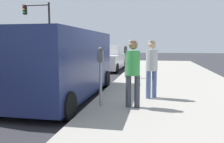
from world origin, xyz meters
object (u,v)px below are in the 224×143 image
parking_meter_near (101,66)px  pedestrian_in_gray (152,65)px  parking_meter_far (126,56)px  parked_sedan_ahead (108,59)px  traffic_light_corner (40,23)px  pedestrian_in_green (133,69)px  parked_van (62,63)px

parking_meter_near → pedestrian_in_gray: pedestrian_in_gray is taller
parking_meter_far → parked_sedan_ahead: bearing=111.4°
parked_sedan_ahead → traffic_light_corner: (-6.59, 3.40, 2.77)m
pedestrian_in_gray → pedestrian_in_green: pedestrian_in_gray is taller
parking_meter_far → parked_sedan_ahead: 4.71m
parking_meter_near → parking_meter_far: bearing=90.0°
pedestrian_in_gray → traffic_light_corner: traffic_light_corner is taller
pedestrian_in_green → parking_meter_near: bearing=179.0°
parking_meter_near → parked_sedan_ahead: bearing=100.1°
parking_meter_near → pedestrian_in_gray: size_ratio=0.89×
parking_meter_near → pedestrian_in_green: pedestrian_in_green is taller
parked_van → parked_sedan_ahead: bearing=91.4°
parking_meter_far → parked_van: size_ratio=0.29×
parked_van → traffic_light_corner: size_ratio=1.00×
traffic_light_corner → parking_meter_near: bearing=-57.4°
parked_van → pedestrian_in_green: bearing=-26.4°
parking_meter_near → parked_van: 1.89m
parking_meter_near → traffic_light_corner: traffic_light_corner is taller
pedestrian_in_green → traffic_light_corner: 16.08m
parking_meter_far → parking_meter_near: bearing=-90.0°
pedestrian_in_gray → pedestrian_in_green: size_ratio=1.00×
pedestrian_in_green → parked_sedan_ahead: (-2.54, 9.62, -0.38)m
parking_meter_far → parked_sedan_ahead: (-1.71, 4.37, -0.43)m
parked_van → traffic_light_corner: 13.87m
parked_van → parking_meter_far: bearing=69.9°
pedestrian_in_green → traffic_light_corner: size_ratio=0.33×
pedestrian_in_gray → parked_sedan_ahead: bearing=109.4°
parked_van → parked_sedan_ahead: size_ratio=1.18×
pedestrian_in_gray → parked_van: 2.78m
parked_van → parked_sedan_ahead: (-0.21, 8.46, -0.41)m
parked_sedan_ahead → parking_meter_near: bearing=-79.9°
parking_meter_far → pedestrian_in_green: size_ratio=0.89×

